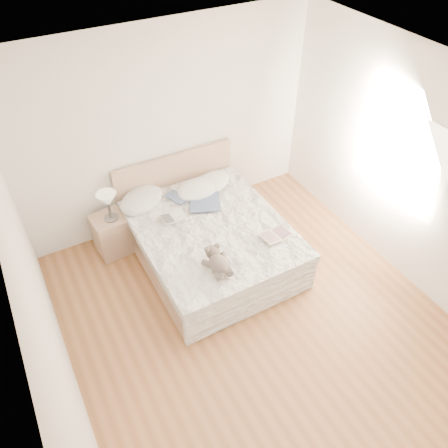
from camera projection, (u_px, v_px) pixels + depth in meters
The scene contains 16 objects.
floor at pixel (258, 322), 4.98m from camera, with size 4.00×4.50×0.00m, color brown.
ceiling at pixel (277, 103), 3.18m from camera, with size 4.00×4.50×0.00m, color white.
wall_back at pixel (169, 130), 5.54m from camera, with size 4.00×0.02×2.70m, color white.
wall_left at pixel (47, 323), 3.36m from camera, with size 0.02×4.50×2.70m, color white.
wall_right at pixel (418, 176), 4.80m from camera, with size 0.02×4.50×2.70m, color white.
window at pixel (399, 155), 4.92m from camera, with size 0.02×1.30×1.10m, color white.
bed at pixel (209, 239), 5.55m from camera, with size 1.72×2.14×1.00m.
nightstand at pixel (113, 234), 5.67m from camera, with size 0.45×0.40×0.56m, color #A28367.
table_lamp at pixel (108, 201), 5.28m from camera, with size 0.31×0.31×0.39m.
pillow_left at pixel (142, 200), 5.62m from camera, with size 0.66×0.46×0.20m, color silver.
pillow_middle at pixel (198, 189), 5.78m from camera, with size 0.60×0.42×0.18m, color white.
pillow_right at pixel (213, 182), 5.91m from camera, with size 0.54×0.38×0.16m, color white.
blouse at pixel (204, 198), 5.67m from camera, with size 0.61×0.65×0.02m, color #3B4A70, non-canonical shape.
photo_book at pixel (173, 217), 5.38m from camera, with size 0.31×0.21×0.02m, color silver.
childrens_book at pixel (276, 235), 5.14m from camera, with size 0.35×0.24×0.02m, color #F7ECC9.
teddy_bear at pixel (219, 269), 4.72m from camera, with size 0.26×0.38×0.20m, color #64574D, non-canonical shape.
Camera 1 is at (-1.76, -2.40, 4.17)m, focal length 35.00 mm.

